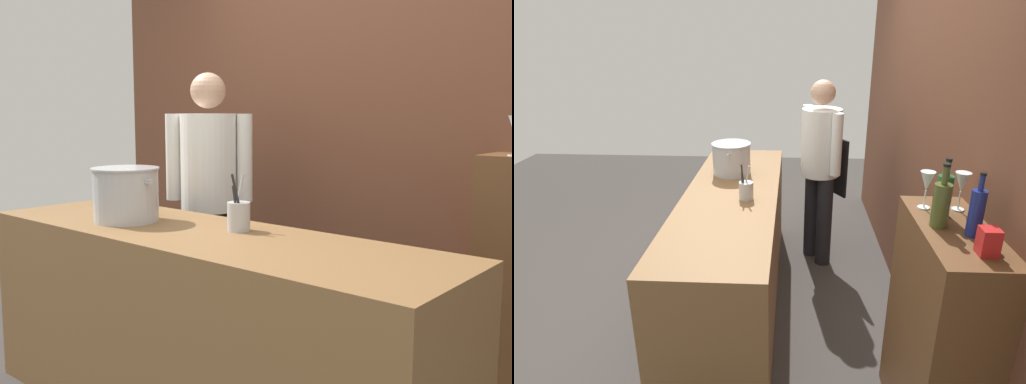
{
  "view_description": "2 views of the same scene",
  "coord_description": "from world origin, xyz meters",
  "views": [
    {
      "loc": [
        1.9,
        -1.82,
        1.43
      ],
      "look_at": [
        0.08,
        0.28,
        1.06
      ],
      "focal_mm": 42.03,
      "sensor_mm": 36.0,
      "label": 1
    },
    {
      "loc": [
        2.97,
        0.45,
        2.06
      ],
      "look_at": [
        0.22,
        0.31,
        1.0
      ],
      "focal_mm": 30.13,
      "sensor_mm": 36.0,
      "label": 2
    }
  ],
  "objects": [
    {
      "name": "brick_back_panel",
      "position": [
        0.0,
        1.4,
        1.5
      ],
      "size": [
        4.4,
        0.1,
        3.0
      ],
      "primitive_type": "cube",
      "color": "brown",
      "rests_on": "ground_plane"
    },
    {
      "name": "prep_counter",
      "position": [
        0.0,
        0.0,
        0.45
      ],
      "size": [
        2.41,
        0.7,
        0.9
      ],
      "primitive_type": "cube",
      "color": "brown",
      "rests_on": "ground_plane"
    },
    {
      "name": "chef",
      "position": [
        -0.66,
        0.7,
        0.96
      ],
      "size": [
        0.46,
        0.41,
        1.66
      ],
      "rotation": [
        0.0,
        0.0,
        3.69
      ],
      "color": "black",
      "rests_on": "ground_plane"
    },
    {
      "name": "stockpot_large",
      "position": [
        -0.46,
        -0.05,
        1.03
      ],
      "size": [
        0.39,
        0.33,
        0.26
      ],
      "color": "#B7BABF",
      "rests_on": "prep_counter"
    },
    {
      "name": "utensil_crock",
      "position": [
        0.11,
        0.13,
        0.97
      ],
      "size": [
        0.1,
        0.1,
        0.26
      ],
      "color": "#B7BABF",
      "rests_on": "prep_counter"
    }
  ]
}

